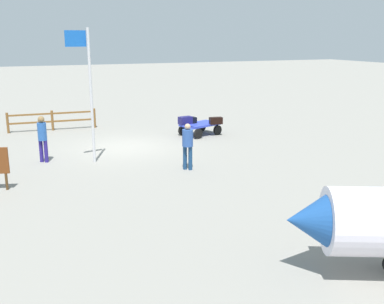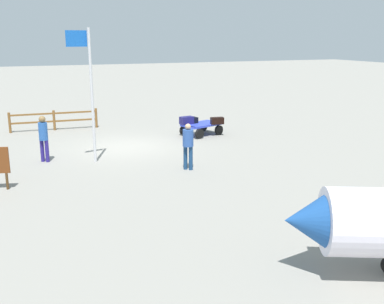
# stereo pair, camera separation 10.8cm
# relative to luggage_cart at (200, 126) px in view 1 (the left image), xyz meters

# --- Properties ---
(ground_plane) EXTENTS (120.00, 120.00, 0.00)m
(ground_plane) POSITION_rel_luggage_cart_xyz_m (3.96, 1.04, -0.41)
(ground_plane) COLOR gray
(luggage_cart) EXTENTS (2.05, 1.72, 0.56)m
(luggage_cart) POSITION_rel_luggage_cart_xyz_m (0.00, 0.00, 0.00)
(luggage_cart) COLOR blue
(luggage_cart) RESTS_ON ground
(suitcase_maroon) EXTENTS (0.67, 0.47, 0.35)m
(suitcase_maroon) POSITION_rel_luggage_cart_xyz_m (0.68, -0.13, 0.32)
(suitcase_maroon) COLOR navy
(suitcase_maroon) RESTS_ON luggage_cart
(suitcase_dark) EXTENTS (0.63, 0.39, 0.32)m
(suitcase_dark) POSITION_rel_luggage_cart_xyz_m (-0.63, 0.43, 0.30)
(suitcase_dark) COLOR black
(suitcase_dark) RESTS_ON luggage_cart
(suitcase_navy) EXTENTS (0.65, 0.49, 0.28)m
(suitcase_navy) POSITION_rel_luggage_cart_xyz_m (0.42, -0.22, 0.29)
(suitcase_navy) COLOR black
(suitcase_navy) RESTS_ON luggage_cart
(worker_lead) EXTENTS (0.53, 0.53, 1.64)m
(worker_lead) POSITION_rel_luggage_cart_xyz_m (2.74, 5.16, 0.56)
(worker_lead) COLOR navy
(worker_lead) RESTS_ON ground
(worker_trailing) EXTENTS (0.45, 0.45, 1.73)m
(worker_trailing) POSITION_rel_luggage_cart_xyz_m (7.28, 2.16, 0.59)
(worker_trailing) COLOR navy
(worker_trailing) RESTS_ON ground
(flagpole) EXTENTS (0.86, 0.21, 4.84)m
(flagpole) POSITION_rel_luggage_cart_xyz_m (5.65, 2.90, 2.43)
(flagpole) COLOR silver
(flagpole) RESTS_ON ground
(wooden_fence) EXTENTS (4.25, 0.36, 0.99)m
(wooden_fence) POSITION_rel_luggage_cart_xyz_m (6.29, -3.88, 0.16)
(wooden_fence) COLOR brown
(wooden_fence) RESTS_ON ground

